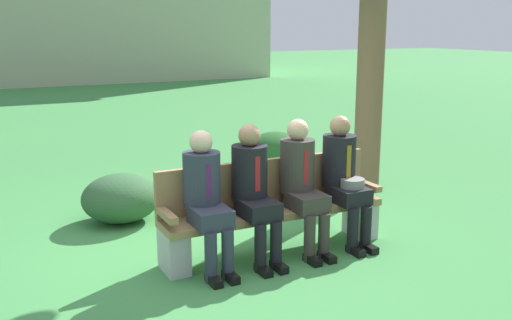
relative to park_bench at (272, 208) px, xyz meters
name	(u,v)px	position (x,y,z in m)	size (l,w,h in m)	color
ground_plane	(228,248)	(-0.37, 0.23, -0.43)	(80.00, 80.00, 0.00)	#3E8844
park_bench	(272,208)	(0.00, 0.00, 0.00)	(2.27, 0.44, 0.90)	#99754C
seated_man_leftmost	(206,194)	(-0.74, -0.13, 0.28)	(0.34, 0.72, 1.28)	#2D3342
seated_man_centerleft	(254,186)	(-0.26, -0.13, 0.29)	(0.34, 0.72, 1.29)	black
seated_man_centerright	(302,179)	(0.26, -0.13, 0.30)	(0.34, 0.72, 1.31)	#38332D
seated_man_rightmost	(344,174)	(0.76, -0.13, 0.29)	(0.34, 0.72, 1.30)	black
shrub_near_bench	(121,198)	(-1.11, 1.54, -0.16)	(0.89, 0.81, 0.55)	#305833
shrub_mid_lawn	(275,150)	(1.70, 3.03, -0.15)	(0.91, 0.83, 0.57)	#235B26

